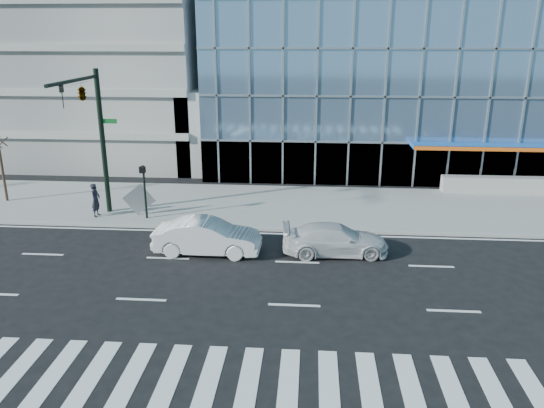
{
  "coord_description": "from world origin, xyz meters",
  "views": [
    {
      "loc": [
        0.51,
        -22.13,
        9.98
      ],
      "look_at": [
        -1.38,
        3.0,
        1.79
      ],
      "focal_mm": 35.0,
      "sensor_mm": 36.0,
      "label": 1
    }
  ],
  "objects_px": {
    "ped_signal_post": "(144,184)",
    "white_suv": "(335,240)",
    "traffic_signal": "(89,110)",
    "tilted_panel": "(139,199)",
    "white_sedan": "(207,237)",
    "pedestrian": "(96,200)"
  },
  "relations": [
    {
      "from": "white_sedan",
      "to": "pedestrian",
      "type": "xyz_separation_m",
      "value": [
        -7.11,
        4.36,
        0.27
      ]
    },
    {
      "from": "white_suv",
      "to": "tilted_panel",
      "type": "bearing_deg",
      "value": 63.66
    },
    {
      "from": "traffic_signal",
      "to": "pedestrian",
      "type": "height_order",
      "value": "traffic_signal"
    },
    {
      "from": "pedestrian",
      "to": "tilted_panel",
      "type": "height_order",
      "value": "pedestrian"
    },
    {
      "from": "pedestrian",
      "to": "traffic_signal",
      "type": "bearing_deg",
      "value": -142.18
    },
    {
      "from": "ped_signal_post",
      "to": "white_suv",
      "type": "distance_m",
      "value": 11.02
    },
    {
      "from": "traffic_signal",
      "to": "tilted_panel",
      "type": "distance_m",
      "value": 5.55
    },
    {
      "from": "ped_signal_post",
      "to": "white_suv",
      "type": "xyz_separation_m",
      "value": [
        10.24,
        -3.82,
        -1.42
      ]
    },
    {
      "from": "ped_signal_post",
      "to": "white_sedan",
      "type": "height_order",
      "value": "ped_signal_post"
    },
    {
      "from": "traffic_signal",
      "to": "white_sedan",
      "type": "bearing_deg",
      "value": -29.52
    },
    {
      "from": "pedestrian",
      "to": "white_sedan",
      "type": "bearing_deg",
      "value": -118.33
    },
    {
      "from": "traffic_signal",
      "to": "ped_signal_post",
      "type": "distance_m",
      "value": 4.75
    },
    {
      "from": "white_suv",
      "to": "pedestrian",
      "type": "height_order",
      "value": "pedestrian"
    },
    {
      "from": "white_sedan",
      "to": "pedestrian",
      "type": "height_order",
      "value": "pedestrian"
    },
    {
      "from": "ped_signal_post",
      "to": "white_sedan",
      "type": "distance_m",
      "value": 6.1
    },
    {
      "from": "pedestrian",
      "to": "tilted_panel",
      "type": "relative_size",
      "value": 1.45
    },
    {
      "from": "pedestrian",
      "to": "ped_signal_post",
      "type": "bearing_deg",
      "value": -90.21
    },
    {
      "from": "tilted_panel",
      "to": "pedestrian",
      "type": "bearing_deg",
      "value": 174.24
    },
    {
      "from": "traffic_signal",
      "to": "ped_signal_post",
      "type": "relative_size",
      "value": 2.67
    },
    {
      "from": "traffic_signal",
      "to": "white_sedan",
      "type": "distance_m",
      "value": 9.4
    },
    {
      "from": "ped_signal_post",
      "to": "tilted_panel",
      "type": "xyz_separation_m",
      "value": [
        -0.55,
        0.57,
        -1.08
      ]
    },
    {
      "from": "white_sedan",
      "to": "tilted_panel",
      "type": "relative_size",
      "value": 3.85
    }
  ]
}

